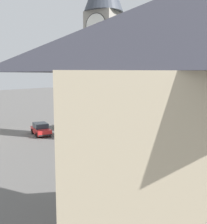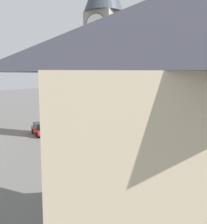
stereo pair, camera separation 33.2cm
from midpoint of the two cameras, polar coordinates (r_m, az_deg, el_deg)
ground_plane at (r=31.24m, az=0.31°, el=-6.03°), size 200.00×200.00×0.00m
clock_tower at (r=30.65m, az=0.32°, el=16.09°), size 4.34×4.34×20.36m
car_blue_kerb at (r=38.65m, az=-8.13°, el=-2.27°), size 3.74×4.35×1.53m
car_silver_kerb at (r=34.68m, az=-12.92°, el=-3.55°), size 4.40×3.61×1.53m
car_red_corner at (r=44.33m, az=6.16°, el=-0.94°), size 4.46×3.08×1.53m
pedestrian at (r=26.17m, az=9.39°, el=-6.60°), size 0.55×0.30×1.69m
tree at (r=30.44m, az=17.56°, el=2.43°), size 5.94×5.94×7.79m
building_corner_back at (r=9.80m, az=19.22°, el=-4.95°), size 12.20×11.78×10.57m
lamp_post at (r=35.74m, az=-4.80°, el=1.15°), size 0.36×0.36×4.99m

